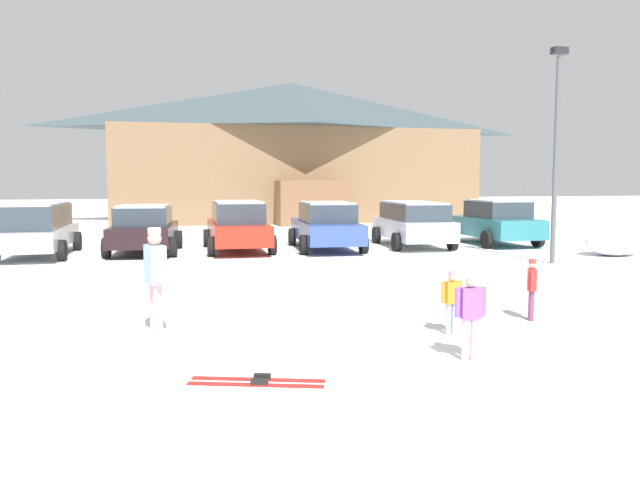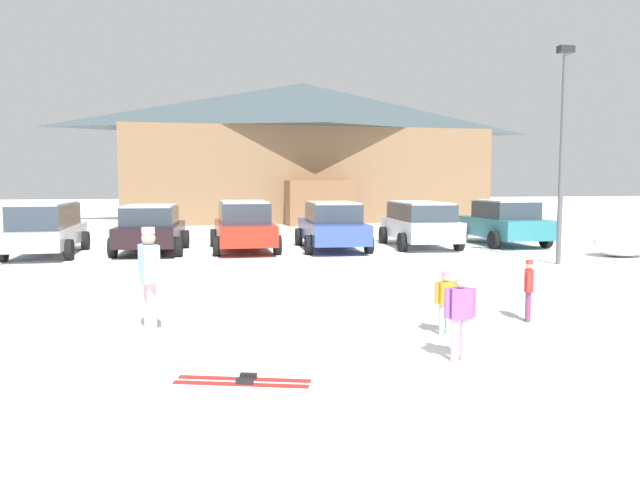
# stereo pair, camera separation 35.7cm
# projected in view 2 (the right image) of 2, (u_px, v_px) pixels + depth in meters

# --- Properties ---
(ground) EXTENTS (160.00, 160.00, 0.00)m
(ground) POSITION_uv_depth(u_px,v_px,m) (401.00, 415.00, 6.34)
(ground) COLOR white
(ski_lodge) EXTENTS (21.60, 10.20, 8.26)m
(ski_lodge) POSITION_uv_depth(u_px,v_px,m) (303.00, 151.00, 37.88)
(ski_lodge) COLOR brown
(ski_lodge) RESTS_ON ground
(parked_silver_wagon) EXTENTS (2.09, 4.79, 1.69)m
(parked_silver_wagon) POSITION_uv_depth(u_px,v_px,m) (46.00, 227.00, 19.82)
(parked_silver_wagon) COLOR silver
(parked_silver_wagon) RESTS_ON ground
(parked_black_sedan) EXTENTS (2.47, 4.28, 1.59)m
(parked_black_sedan) POSITION_uv_depth(u_px,v_px,m) (151.00, 228.00, 20.58)
(parked_black_sedan) COLOR black
(parked_black_sedan) RESTS_ON ground
(parked_red_sedan) EXTENTS (2.18, 4.80, 1.70)m
(parked_red_sedan) POSITION_uv_depth(u_px,v_px,m) (244.00, 226.00, 21.19)
(parked_red_sedan) COLOR #B52718
(parked_red_sedan) RESTS_ON ground
(parked_blue_hatchback) EXTENTS (2.42, 4.85, 1.65)m
(parked_blue_hatchback) POSITION_uv_depth(u_px,v_px,m) (332.00, 225.00, 21.56)
(parked_blue_hatchback) COLOR #334B97
(parked_blue_hatchback) RESTS_ON ground
(parked_white_suv) EXTENTS (2.45, 4.61, 1.63)m
(parked_white_suv) POSITION_uv_depth(u_px,v_px,m) (419.00, 223.00, 22.38)
(parked_white_suv) COLOR white
(parked_white_suv) RESTS_ON ground
(parked_teal_hatchback) EXTENTS (2.26, 4.25, 1.68)m
(parked_teal_hatchback) POSITION_uv_depth(u_px,v_px,m) (503.00, 222.00, 23.12)
(parked_teal_hatchback) COLOR teal
(parked_teal_hatchback) RESTS_ON ground
(skier_child_in_red_jacket) EXTENTS (0.26, 0.35, 1.05)m
(skier_child_in_red_jacket) POSITION_uv_depth(u_px,v_px,m) (529.00, 287.00, 10.51)
(skier_child_in_red_jacket) COLOR #76375D
(skier_child_in_red_jacket) RESTS_ON ground
(skier_adult_in_blue_parka) EXTENTS (0.35, 0.60, 1.67)m
(skier_adult_in_blue_parka) POSITION_uv_depth(u_px,v_px,m) (149.00, 274.00, 9.55)
(skier_adult_in_blue_parka) COLOR #E8ACBF
(skier_adult_in_blue_parka) RESTS_ON ground
(skier_child_in_purple_jacket) EXTENTS (0.43, 0.18, 1.16)m
(skier_child_in_purple_jacket) POSITION_uv_depth(u_px,v_px,m) (460.00, 312.00, 8.15)
(skier_child_in_purple_jacket) COLOR #E5ABD0
(skier_child_in_purple_jacket) RESTS_ON ground
(skier_child_in_orange_jacket) EXTENTS (0.36, 0.17, 0.99)m
(skier_child_in_orange_jacket) POSITION_uv_depth(u_px,v_px,m) (445.00, 299.00, 9.58)
(skier_child_in_orange_jacket) COLOR #98ABC7
(skier_child_in_orange_jacket) RESTS_ON ground
(pair_of_skis) EXTENTS (1.62, 0.77, 0.08)m
(pair_of_skis) POSITION_uv_depth(u_px,v_px,m) (244.00, 381.00, 7.35)
(pair_of_skis) COLOR red
(pair_of_skis) RESTS_ON ground
(lamp_post) EXTENTS (0.44, 0.24, 6.10)m
(lamp_post) POSITION_uv_depth(u_px,v_px,m) (562.00, 144.00, 17.50)
(lamp_post) COLOR #515459
(lamp_post) RESTS_ON ground
(plowed_snow_pile) EXTENTS (1.81, 1.45, 0.83)m
(plowed_snow_pile) POSITION_uv_depth(u_px,v_px,m) (622.00, 244.00, 19.57)
(plowed_snow_pile) COLOR white
(plowed_snow_pile) RESTS_ON ground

